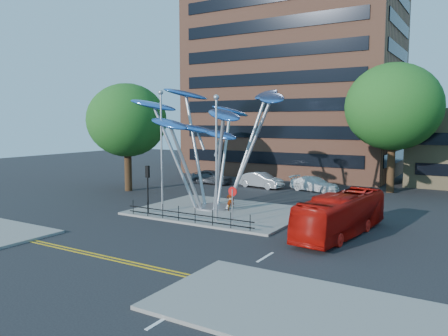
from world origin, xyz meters
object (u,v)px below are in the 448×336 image
Objects in this scene: tree_left at (127,120)px; parked_car_right at (315,184)px; tree_right at (393,107)px; street_lamp_right at (216,146)px; leaf_sculpture at (213,119)px; traffic_light_island at (148,179)px; no_entry_sign_island at (232,199)px; street_lamp_left at (161,140)px; parked_car_left at (212,177)px; pedestrian at (230,201)px; red_bus at (341,215)px; parked_car_mid at (261,180)px.

tree_left is 19.04m from parked_car_right.
tree_left reaches higher than parked_car_right.
tree_right reaches higher than street_lamp_right.
tree_left is at bearing 164.45° from leaf_sculpture.
leaf_sculpture is at bearing -123.31° from tree_right.
leaf_sculpture is 4.83m from street_lamp_right.
no_entry_sign_island is (7.00, 0.02, -0.80)m from traffic_light_island.
street_lamp_left is 2.57× the size of traffic_light_island.
traffic_light_island is 16.24m from parked_car_left.
leaf_sculpture is at bearing 52.60° from street_lamp_left.
pedestrian is at bearing 104.10° from street_lamp_right.
tree_left is 11.60m from street_lamp_left.
parked_car_left is at bearing 104.92° from parked_car_right.
parked_car_left is 11.15m from parked_car_right.
pedestrian is (-8.81, 2.13, -0.34)m from red_bus.
parked_car_left is at bearing 123.64° from street_lamp_right.
street_lamp_right is 8.94m from red_bus.
no_entry_sign_island is at bearing -8.61° from street_lamp_left.
pedestrian is (-0.81, 3.21, -4.18)m from street_lamp_right.
traffic_light_island is at bearing -39.81° from tree_left.
pedestrian is 12.57m from parked_car_mid.
traffic_light_island is 0.71× the size of parked_car_right.
tree_left is at bearing 129.68° from parked_car_right.
parked_car_right is (6.62, 16.52, -1.91)m from traffic_light_island.
street_lamp_right is 5.33m from pedestrian.
street_lamp_left is at bearing 63.43° from traffic_light_island.
street_lamp_left is 15.50m from parked_car_mid.
street_lamp_left is 1.82× the size of parked_car_right.
tree_right is 20.64m from street_lamp_right.
parked_car_left is (-9.17, 11.79, -0.14)m from pedestrian.
street_lamp_right is 3.39× the size of no_entry_sign_island.
red_bus is at bearing 6.69° from traffic_light_island.
tree_right is 19.35m from parked_car_left.
leaf_sculpture reaches higher than red_bus.
red_bus is at bearing 2.57° from street_lamp_left.
tree_right reaches higher than traffic_light_island.
tree_left reaches higher than pedestrian.
street_lamp_left is (-2.43, -3.18, -1.52)m from leaf_sculpture.
parked_car_right is at bearing 68.16° from traffic_light_island.
no_entry_sign_island is at bearing -17.87° from street_lamp_right.
parked_car_right is at bearing -73.69° from parked_car_mid.
traffic_light_island is at bearing 7.99° from pedestrian.
no_entry_sign_island is at bearing -107.12° from tree_right.
street_lamp_right is 2.42× the size of traffic_light_island.
red_bus reaches higher than parked_car_mid.
tree_right reaches higher than parked_car_mid.
tree_left is 6.77× the size of pedestrian.
street_lamp_left is at bearing -170.32° from red_bus.
tree_left is 12.44m from traffic_light_island.
red_bus is (10.57, -2.60, -5.62)m from leaf_sculpture.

